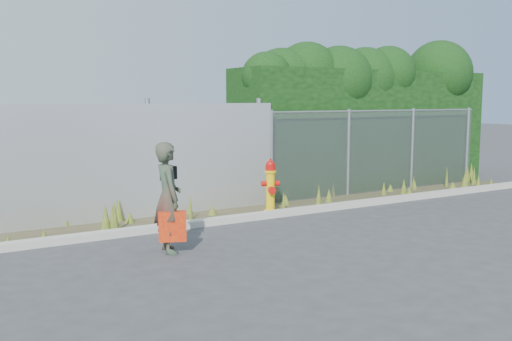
{
  "coord_description": "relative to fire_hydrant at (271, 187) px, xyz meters",
  "views": [
    {
      "loc": [
        -5.55,
        -7.37,
        2.29
      ],
      "look_at": [
        -0.3,
        1.4,
        1.0
      ],
      "focal_mm": 40.0,
      "sensor_mm": 36.0,
      "label": 1
    }
  ],
  "objects": [
    {
      "name": "ground",
      "position": [
        -0.5,
        -2.17,
        -0.53
      ],
      "size": [
        80.0,
        80.0,
        0.0
      ],
      "primitive_type": "plane",
      "color": "#363739",
      "rests_on": "ground"
    },
    {
      "name": "curb",
      "position": [
        -0.5,
        -0.37,
        -0.47
      ],
      "size": [
        16.0,
        0.22,
        0.12
      ],
      "primitive_type": "cube",
      "color": "#A6A496",
      "rests_on": "ground"
    },
    {
      "name": "weed_strip",
      "position": [
        0.2,
        0.27,
        -0.42
      ],
      "size": [
        16.0,
        1.29,
        0.55
      ],
      "color": "#3F3924",
      "rests_on": "ground"
    },
    {
      "name": "corrugated_fence",
      "position": [
        -3.75,
        0.84,
        0.57
      ],
      "size": [
        8.5,
        0.21,
        2.3
      ],
      "color": "#B5B8BD",
      "rests_on": "ground"
    },
    {
      "name": "chainlink_fence",
      "position": [
        3.75,
        0.83,
        0.5
      ],
      "size": [
        6.5,
        0.07,
        2.05
      ],
      "color": "gray",
      "rests_on": "ground"
    },
    {
      "name": "hedge",
      "position": [
        3.96,
        1.84,
        1.59
      ],
      "size": [
        7.36,
        2.19,
        3.91
      ],
      "color": "black",
      "rests_on": "ground"
    },
    {
      "name": "fire_hydrant",
      "position": [
        0.0,
        0.0,
        0.0
      ],
      "size": [
        0.37,
        0.33,
        1.1
      ],
      "rotation": [
        0.0,
        0.0,
        -0.34
      ],
      "color": "#E4BA0C",
      "rests_on": "ground"
    },
    {
      "name": "woman",
      "position": [
        -2.88,
        -1.69,
        0.29
      ],
      "size": [
        0.47,
        0.65,
        1.66
      ],
      "primitive_type": "imported",
      "rotation": [
        0.0,
        0.0,
        1.44
      ],
      "color": "#0F6544",
      "rests_on": "ground"
    },
    {
      "name": "red_tote_bag",
      "position": [
        -2.89,
        -1.86,
        -0.11
      ],
      "size": [
        0.4,
        0.15,
        0.53
      ],
      "rotation": [
        0.0,
        0.0,
        -0.36
      ],
      "color": "red"
    },
    {
      "name": "black_shoulder_bag",
      "position": [
        -2.79,
        -1.5,
        0.63
      ],
      "size": [
        0.27,
        0.11,
        0.2
      ],
      "rotation": [
        0.0,
        0.0,
        0.43
      ],
      "color": "black"
    }
  ]
}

